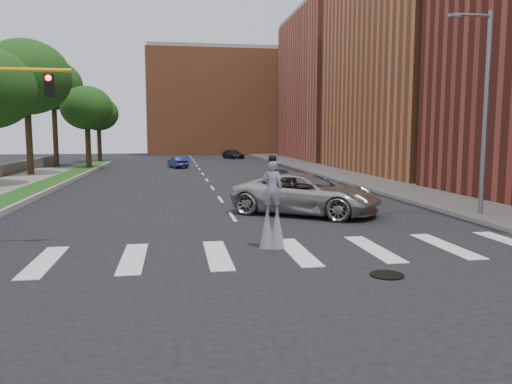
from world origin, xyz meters
name	(u,v)px	position (x,y,z in m)	size (l,w,h in m)	color
ground_plane	(264,261)	(0.00, 0.00, 0.00)	(160.00, 160.00, 0.00)	black
grass_median	(36,189)	(-11.50, 20.00, 0.12)	(2.00, 60.00, 0.25)	#1A4614
median_curb	(53,189)	(-10.45, 20.00, 0.14)	(0.20, 60.00, 0.28)	#969691
sidewalk_right	(359,178)	(12.50, 25.00, 0.09)	(5.00, 90.00, 0.18)	slate
manhole	(387,275)	(3.00, -2.00, 0.02)	(0.90, 0.90, 0.04)	black
building_mid	(440,44)	(22.00, 30.00, 12.00)	(16.00, 22.00, 24.00)	#B46138
building_far	(350,88)	(22.00, 54.00, 10.00)	(16.00, 22.00, 20.00)	#B15641
building_backdrop	(221,104)	(6.00, 78.00, 9.00)	(26.00, 14.00, 18.00)	#B46138
streetlight	(484,108)	(10.90, 6.00, 4.90)	(2.05, 0.20, 9.00)	slate
stilt_performer	(272,211)	(0.59, 1.68, 1.24)	(0.83, 0.61, 3.10)	black
suv_crossing	(306,194)	(3.49, 8.18, 0.95)	(3.16, 6.86, 1.91)	#A8A59F
car_near	(279,178)	(4.64, 19.63, 0.66)	(1.55, 3.86, 1.32)	black
car_mid	(178,162)	(-2.20, 40.46, 0.63)	(1.34, 3.83, 1.26)	navy
car_far	(233,154)	(6.00, 58.64, 0.64)	(1.78, 4.38, 1.27)	black
tree_4	(26,77)	(-14.97, 31.83, 8.50)	(7.54, 7.54, 11.73)	black
tree_5	(53,86)	(-15.67, 44.76, 8.97)	(6.41, 6.41, 11.75)	black
tree_6	(87,108)	(-11.24, 39.05, 6.25)	(5.19, 5.19, 8.51)	black
tree_7	(98,114)	(-12.12, 53.07, 6.18)	(5.13, 5.13, 8.42)	black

